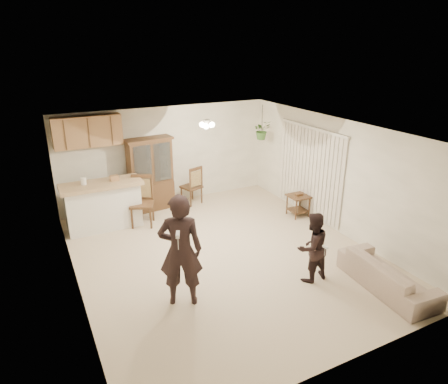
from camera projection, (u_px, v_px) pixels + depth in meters
name	position (u px, v px, depth m)	size (l,w,h in m)	color
floor	(224.00, 255.00, 7.95)	(6.50, 6.50, 0.00)	beige
ceiling	(225.00, 131.00, 7.07)	(5.50, 6.50, 0.02)	silver
wall_back	(167.00, 156.00, 10.22)	(5.50, 0.02, 2.50)	white
wall_front	(347.00, 285.00, 4.80)	(5.50, 0.02, 2.50)	white
wall_left	(71.00, 226.00, 6.34)	(0.02, 6.50, 2.50)	white
wall_right	(337.00, 176.00, 8.67)	(0.02, 6.50, 2.50)	white
breakfast_bar	(104.00, 208.00, 8.95)	(1.60, 0.55, 1.00)	white
bar_top	(101.00, 185.00, 8.76)	(1.75, 0.70, 0.08)	tan
upper_cabinets	(87.00, 131.00, 8.96)	(1.50, 0.34, 0.70)	#9C7344
vertical_blinds	(309.00, 172.00, 9.46)	(0.06, 2.30, 2.10)	beige
ceiling_fixture	(207.00, 124.00, 8.19)	(0.36, 0.36, 0.20)	#FFE5BF
hanging_plant	(262.00, 130.00, 10.27)	(0.43, 0.37, 0.48)	#2B6327
plant_cord	(262.00, 118.00, 10.15)	(0.01, 0.01, 0.65)	#29241E
sofa	(388.00, 269.00, 6.78)	(1.87, 0.73, 0.73)	beige
adult	(181.00, 253.00, 6.23)	(0.66, 0.43, 1.80)	black
child	(312.00, 246.00, 6.92)	(0.66, 0.51, 1.35)	black
china_hutch	(151.00, 175.00, 9.85)	(1.20, 0.56, 1.83)	#392314
side_table	(298.00, 205.00, 9.67)	(0.49, 0.49, 0.58)	#392314
chair_bar	(142.00, 203.00, 9.70)	(0.63, 0.63, 1.11)	#392314
chair_hutch_left	(143.00, 212.00, 9.17)	(0.68, 0.68, 1.15)	#392314
chair_hutch_right	(191.00, 193.00, 10.42)	(0.57, 0.57, 1.02)	#392314
controller_adult	(178.00, 235.00, 5.62)	(0.05, 0.16, 0.05)	white
controller_child	(325.00, 247.00, 6.64)	(0.03, 0.11, 0.03)	white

